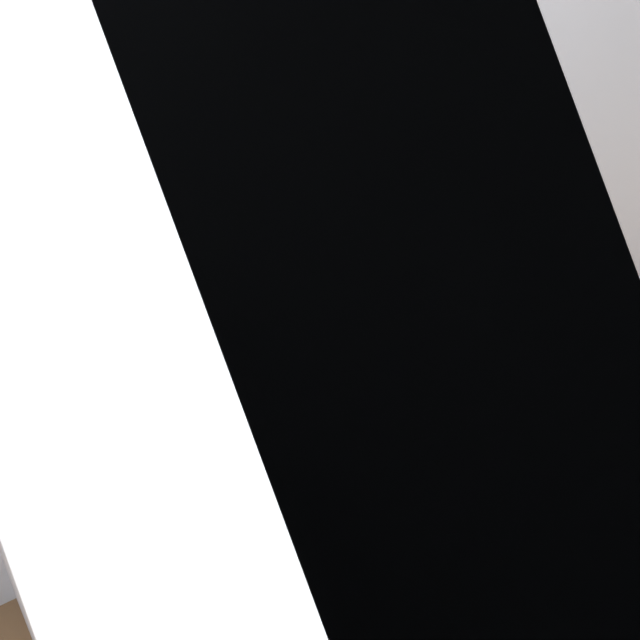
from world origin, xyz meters
The scene contains 11 objects.
ground_plane centered at (0.00, 0.00, 0.00)m, with size 6.00×6.00×0.00m, color brown.
wall_back centered at (0.00, 0.36, 1.30)m, with size 6.00×0.06×2.60m.
desk centered at (0.39, -0.02, 0.40)m, with size 1.52×0.63×0.72m.
book_stack_tall centered at (-0.07, 0.08, 0.86)m, with size 0.25×0.20×0.27m.
book_stack_keyboard_riser centered at (-0.23, -0.06, 0.81)m, with size 0.25×0.19×0.17m.
book_stack_side centered at (0.50, 0.04, 0.83)m, with size 0.26×0.20×0.20m.
laptop centered at (-0.07, 0.14, 1.05)m, with size 0.35×0.31×0.22m.
keyboard centered at (-0.23, -0.06, 0.91)m, with size 0.42×0.14×0.02m, color black.
computer_mouse centered at (0.32, -0.06, 0.74)m, with size 0.06×0.10×0.04m, color #A5A8AD.
mug centered at (-0.61, 0.14, 0.77)m, with size 0.13×0.09×0.10m.
cell_phone centered at (0.34, -0.20, 0.73)m, with size 0.07×0.14×0.01m, color black.
Camera 1 is at (-0.99, -1.43, 2.01)m, focal length 41.41 mm.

